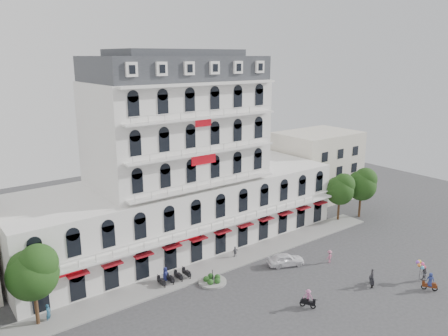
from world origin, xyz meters
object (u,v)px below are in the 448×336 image
rider_northeast (372,277)px  rider_east (430,282)px  rider_center (308,298)px  balloon_vendor (423,270)px  parked_car (286,259)px

rider_northeast → rider_east: bearing=91.7°
rider_center → balloon_vendor: (14.60, -4.08, 0.23)m
balloon_vendor → rider_northeast: bearing=153.1°
parked_car → rider_center: (-4.77, -8.03, 0.29)m
parked_car → rider_east: bearing=-123.9°
parked_car → rider_east: rider_east is taller
rider_east → rider_northeast: (-4.23, 4.45, -0.01)m
parked_car → rider_northeast: 10.23m
rider_east → balloon_vendor: size_ratio=0.85×
rider_east → rider_northeast: 6.14m
rider_northeast → rider_center: size_ratio=1.02×
rider_northeast → parked_car: bearing=-107.2°
parked_car → rider_center: bearing=173.6°
rider_northeast → balloon_vendor: size_ratio=0.85×
rider_east → rider_northeast: bearing=10.0°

